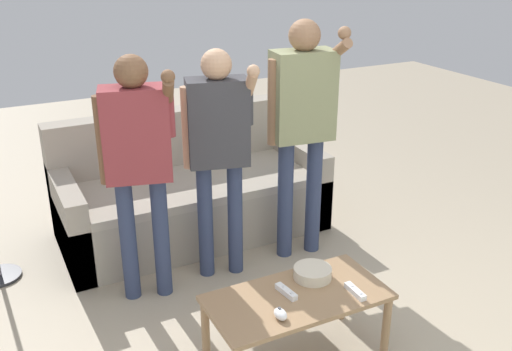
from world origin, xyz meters
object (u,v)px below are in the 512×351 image
at_px(game_remote_nunchuk, 280,314).
at_px(player_center, 218,140).
at_px(coffee_table, 297,305).
at_px(snack_bowl, 313,273).
at_px(couch, 190,194).
at_px(player_right, 302,114).
at_px(game_remote_wand_far, 286,292).
at_px(player_left, 138,153).
at_px(game_remote_wand_near, 355,291).

xyz_separation_m(game_remote_nunchuk, player_center, (0.17, 1.12, 0.51)).
relative_size(coffee_table, snack_bowl, 4.52).
bearing_deg(couch, player_right, -49.69).
bearing_deg(game_remote_wand_far, coffee_table, -36.49).
bearing_deg(game_remote_nunchuk, player_center, 81.22).
xyz_separation_m(game_remote_nunchuk, player_left, (-0.35, 1.08, 0.52)).
bearing_deg(player_right, game_remote_wand_far, -124.17).
bearing_deg(player_right, snack_bowl, -116.81).
height_order(couch, coffee_table, couch).
bearing_deg(player_center, game_remote_wand_near, -76.43).
height_order(coffee_table, snack_bowl, snack_bowl).
height_order(coffee_table, game_remote_nunchuk, game_remote_nunchuk).
distance_m(player_right, game_remote_wand_near, 1.31).
relative_size(couch, game_remote_wand_near, 12.77).
bearing_deg(game_remote_wand_far, player_right, 55.83).
distance_m(snack_bowl, game_remote_nunchuk, 0.40).
distance_m(player_center, player_right, 0.61).
distance_m(couch, coffee_table, 1.66).
xyz_separation_m(player_center, game_remote_wand_near, (0.27, -1.11, -0.52)).
xyz_separation_m(couch, snack_bowl, (0.12, -1.55, 0.14)).
height_order(game_remote_nunchuk, game_remote_wand_near, game_remote_nunchuk).
height_order(player_right, game_remote_wand_near, player_right).
distance_m(couch, player_center, 0.93).
bearing_deg(couch, game_remote_wand_near, -82.59).
xyz_separation_m(player_left, game_remote_wand_near, (0.79, -1.08, -0.53)).
xyz_separation_m(couch, game_remote_nunchuk, (-0.21, -1.79, 0.13)).
bearing_deg(player_left, game_remote_nunchuk, -72.33).
distance_m(couch, snack_bowl, 1.56).
distance_m(couch, game_remote_wand_near, 1.80).
height_order(game_remote_wand_near, game_remote_wand_far, same).
bearing_deg(game_remote_wand_far, player_left, 117.06).
distance_m(snack_bowl, game_remote_wand_far, 0.22).
bearing_deg(game_remote_wand_far, game_remote_wand_near, -26.41).
relative_size(couch, player_center, 1.29).
height_order(coffee_table, game_remote_wand_near, game_remote_wand_near).
height_order(coffee_table, player_left, player_left).
relative_size(game_remote_nunchuk, player_right, 0.05).
xyz_separation_m(player_right, game_remote_wand_near, (-0.33, -1.12, -0.61)).
xyz_separation_m(coffee_table, game_remote_wand_far, (-0.05, 0.03, 0.07)).
bearing_deg(game_remote_nunchuk, coffee_table, 37.12).
bearing_deg(game_remote_nunchuk, player_left, 107.67).
height_order(snack_bowl, game_remote_nunchuk, snack_bowl).
relative_size(player_center, game_remote_wand_near, 9.89).
distance_m(player_center, game_remote_wand_near, 1.26).
bearing_deg(game_remote_wand_near, player_center, 103.57).
bearing_deg(player_left, coffee_table, -61.58).
height_order(couch, player_center, player_center).
bearing_deg(game_remote_wand_near, game_remote_nunchuk, -179.13).
height_order(couch, game_remote_wand_far, couch).
distance_m(couch, game_remote_wand_far, 1.63).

